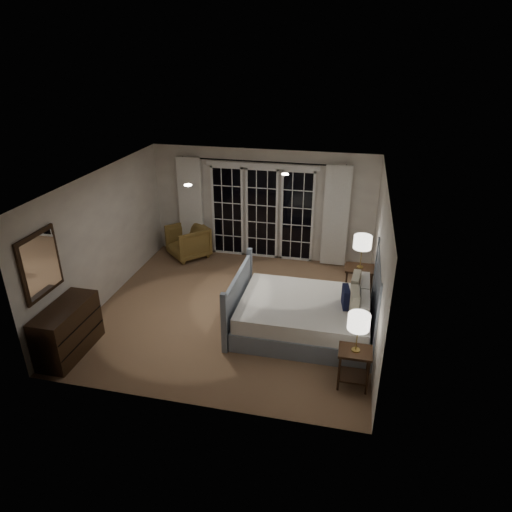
% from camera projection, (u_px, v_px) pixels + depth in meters
% --- Properties ---
extents(floor, '(5.00, 5.00, 0.00)m').
position_uv_depth(floor, '(234.00, 310.00, 8.53)').
color(floor, olive).
rests_on(floor, ground).
extents(ceiling, '(5.00, 5.00, 0.00)m').
position_uv_depth(ceiling, '(231.00, 180.00, 7.47)').
color(ceiling, white).
rests_on(ceiling, wall_back).
extents(wall_left, '(0.02, 5.00, 2.50)m').
position_uv_depth(wall_left, '(103.00, 237.00, 8.50)').
color(wall_left, silver).
rests_on(wall_left, floor).
extents(wall_right, '(0.02, 5.00, 2.50)m').
position_uv_depth(wall_right, '(379.00, 263.00, 7.50)').
color(wall_right, silver).
rests_on(wall_right, floor).
extents(wall_back, '(5.00, 0.02, 2.50)m').
position_uv_depth(wall_back, '(262.00, 205.00, 10.21)').
color(wall_back, silver).
rests_on(wall_back, floor).
extents(wall_front, '(5.00, 0.02, 2.50)m').
position_uv_depth(wall_front, '(181.00, 328.00, 5.79)').
color(wall_front, silver).
rests_on(wall_front, floor).
extents(french_doors, '(2.50, 0.04, 2.20)m').
position_uv_depth(french_doors, '(262.00, 212.00, 10.24)').
color(french_doors, black).
rests_on(french_doors, wall_back).
extents(curtain_rod, '(3.50, 0.03, 0.03)m').
position_uv_depth(curtain_rod, '(262.00, 162.00, 9.70)').
color(curtain_rod, black).
rests_on(curtain_rod, wall_back).
extents(curtain_left, '(0.55, 0.10, 2.25)m').
position_uv_depth(curtain_left, '(191.00, 206.00, 10.48)').
color(curtain_left, silver).
rests_on(curtain_left, curtain_rod).
extents(curtain_right, '(0.55, 0.10, 2.25)m').
position_uv_depth(curtain_right, '(336.00, 217.00, 9.82)').
color(curtain_right, silver).
rests_on(curtain_right, curtain_rod).
extents(downlight_a, '(0.12, 0.12, 0.01)m').
position_uv_depth(downlight_a, '(285.00, 174.00, 7.85)').
color(downlight_a, white).
rests_on(downlight_a, ceiling).
extents(downlight_b, '(0.12, 0.12, 0.01)m').
position_uv_depth(downlight_b, '(188.00, 185.00, 7.24)').
color(downlight_b, white).
rests_on(downlight_b, ceiling).
extents(bed, '(2.39, 1.72, 1.40)m').
position_uv_depth(bed, '(308.00, 314.00, 7.76)').
color(bed, slate).
rests_on(bed, floor).
extents(nightstand_left, '(0.47, 0.38, 0.61)m').
position_uv_depth(nightstand_left, '(354.00, 363.00, 6.50)').
color(nightstand_left, black).
rests_on(nightstand_left, floor).
extents(nightstand_right, '(0.54, 0.43, 0.70)m').
position_uv_depth(nightstand_right, '(359.00, 279.00, 8.69)').
color(nightstand_right, black).
rests_on(nightstand_right, floor).
extents(lamp_left, '(0.31, 0.31, 0.59)m').
position_uv_depth(lamp_left, '(359.00, 322.00, 6.21)').
color(lamp_left, '#A98D43').
rests_on(lamp_left, nightstand_left).
extents(lamp_right, '(0.33, 0.33, 0.64)m').
position_uv_depth(lamp_right, '(363.00, 242.00, 8.37)').
color(lamp_right, '#A98D43').
rests_on(lamp_right, nightstand_right).
extents(armchair, '(1.15, 1.16, 0.75)m').
position_uv_depth(armchair, '(188.00, 242.00, 10.54)').
color(armchair, brown).
rests_on(armchair, floor).
extents(dresser, '(0.51, 1.20, 0.85)m').
position_uv_depth(dresser, '(68.00, 330.00, 7.20)').
color(dresser, black).
rests_on(dresser, floor).
extents(mirror, '(0.05, 0.85, 1.00)m').
position_uv_depth(mirror, '(40.00, 265.00, 6.77)').
color(mirror, black).
rests_on(mirror, wall_left).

